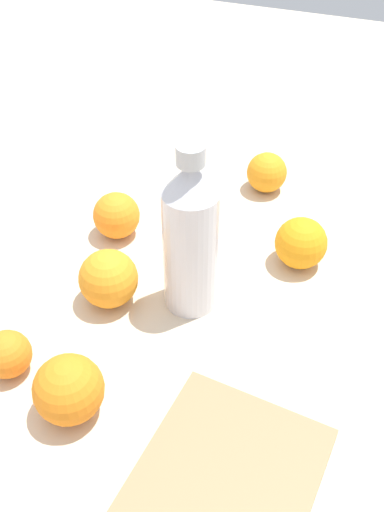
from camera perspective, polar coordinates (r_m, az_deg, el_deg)
ground_plane at (r=0.86m, az=-3.00°, el=-3.47°), size 2.40×2.40×0.00m
water_bottle at (r=0.77m, az=0.00°, el=2.08°), size 0.07×0.07×0.25m
orange_0 at (r=1.04m, az=7.23°, el=8.00°), size 0.07×0.07×0.07m
orange_1 at (r=0.94m, az=-7.30°, el=3.90°), size 0.07×0.07×0.07m
orange_2 at (r=0.89m, az=10.47°, el=1.24°), size 0.08×0.08×0.08m
orange_3 at (r=0.78m, az=-17.39°, el=-9.02°), size 0.06×0.06×0.06m
orange_4 at (r=0.83m, az=-8.06°, el=-2.18°), size 0.08×0.08×0.08m
orange_5 at (r=0.71m, az=-11.81°, el=-12.48°), size 0.08×0.08×0.08m
cutting_board at (r=0.67m, az=2.92°, el=-21.35°), size 0.25×0.21×0.02m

